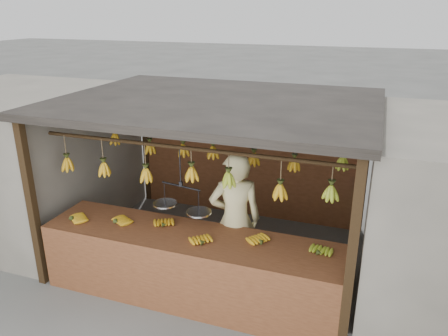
% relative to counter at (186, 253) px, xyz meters
% --- Properties ---
extents(ground, '(80.00, 80.00, 0.00)m').
position_rel_counter_xyz_m(ground, '(-0.05, 1.24, -0.71)').
color(ground, '#5B5B57').
extents(stall, '(4.30, 3.30, 2.40)m').
position_rel_counter_xyz_m(stall, '(-0.05, 1.57, 1.26)').
color(stall, black).
rests_on(stall, ground).
extents(neighbor_left, '(3.00, 3.00, 2.30)m').
position_rel_counter_xyz_m(neighbor_left, '(-3.65, 1.24, 0.44)').
color(neighbor_left, slate).
rests_on(neighbor_left, ground).
extents(counter, '(3.85, 0.87, 0.96)m').
position_rel_counter_xyz_m(counter, '(0.00, 0.00, 0.00)').
color(counter, brown).
rests_on(counter, ground).
extents(hanging_bananas, '(3.63, 2.23, 0.39)m').
position_rel_counter_xyz_m(hanging_bananas, '(-0.06, 1.24, 0.90)').
color(hanging_bananas, '#C58C15').
rests_on(hanging_bananas, ground).
extents(balance_scale, '(0.81, 0.39, 0.81)m').
position_rel_counter_xyz_m(balance_scale, '(-0.16, 0.24, 0.53)').
color(balance_scale, black).
rests_on(balance_scale, ground).
extents(vendor, '(0.80, 0.68, 1.88)m').
position_rel_counter_xyz_m(vendor, '(0.42, 0.64, 0.22)').
color(vendor, beige).
rests_on(vendor, ground).
extents(bag_bundles, '(0.08, 0.26, 1.18)m').
position_rel_counter_xyz_m(bag_bundles, '(1.89, 2.59, 0.27)').
color(bag_bundles, yellow).
rests_on(bag_bundles, ground).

